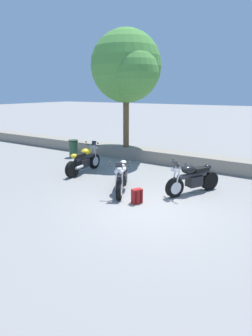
{
  "coord_description": "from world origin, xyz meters",
  "views": [
    {
      "loc": [
        3.06,
        -6.31,
        3.17
      ],
      "look_at": [
        -1.54,
        1.2,
        0.65
      ],
      "focal_mm": 28.7,
      "sensor_mm": 36.0,
      "label": 1
    }
  ],
  "objects_px": {
    "motorcycle_yellow_near_left": "(84,161)",
    "rider_backpack": "(137,195)",
    "trash_bin": "(74,149)",
    "leafy_tree_far_left": "(128,68)",
    "motorcycle_black_far_right": "(192,179)",
    "motorcycle_white_centre": "(122,177)"
  },
  "relations": [
    {
      "from": "motorcycle_yellow_near_left",
      "to": "motorcycle_black_far_right",
      "type": "height_order",
      "value": "same"
    },
    {
      "from": "motorcycle_yellow_near_left",
      "to": "motorcycle_white_centre",
      "type": "relative_size",
      "value": 1.08
    },
    {
      "from": "motorcycle_white_centre",
      "to": "leafy_tree_far_left",
      "type": "height_order",
      "value": "leafy_tree_far_left"
    },
    {
      "from": "rider_backpack",
      "to": "trash_bin",
      "type": "distance_m",
      "value": 6.45
    },
    {
      "from": "motorcycle_black_far_right",
      "to": "trash_bin",
      "type": "distance_m",
      "value": 6.84
    },
    {
      "from": "motorcycle_white_centre",
      "to": "leafy_tree_far_left",
      "type": "relative_size",
      "value": 0.36
    },
    {
      "from": "leafy_tree_far_left",
      "to": "rider_backpack",
      "type": "bearing_deg",
      "value": -56.03
    },
    {
      "from": "motorcycle_yellow_near_left",
      "to": "leafy_tree_far_left",
      "type": "relative_size",
      "value": 0.39
    },
    {
      "from": "motorcycle_yellow_near_left",
      "to": "leafy_tree_far_left",
      "type": "bearing_deg",
      "value": 84.11
    },
    {
      "from": "rider_backpack",
      "to": "motorcycle_black_far_right",
      "type": "bearing_deg",
      "value": 55.17
    },
    {
      "from": "motorcycle_yellow_near_left",
      "to": "motorcycle_white_centre",
      "type": "height_order",
      "value": "same"
    },
    {
      "from": "motorcycle_black_far_right",
      "to": "rider_backpack",
      "type": "relative_size",
      "value": 3.94
    },
    {
      "from": "trash_bin",
      "to": "leafy_tree_far_left",
      "type": "bearing_deg",
      "value": 25.09
    },
    {
      "from": "motorcycle_yellow_near_left",
      "to": "rider_backpack",
      "type": "height_order",
      "value": "motorcycle_yellow_near_left"
    },
    {
      "from": "motorcycle_white_centre",
      "to": "leafy_tree_far_left",
      "type": "bearing_deg",
      "value": 118.55
    },
    {
      "from": "motorcycle_black_far_right",
      "to": "rider_backpack",
      "type": "distance_m",
      "value": 1.98
    },
    {
      "from": "leafy_tree_far_left",
      "to": "motorcycle_white_centre",
      "type": "bearing_deg",
      "value": -61.45
    },
    {
      "from": "trash_bin",
      "to": "motorcycle_white_centre",
      "type": "bearing_deg",
      "value": -31.14
    },
    {
      "from": "motorcycle_white_centre",
      "to": "leafy_tree_far_left",
      "type": "distance_m",
      "value": 5.78
    },
    {
      "from": "leafy_tree_far_left",
      "to": "trash_bin",
      "type": "relative_size",
      "value": 6.17
    },
    {
      "from": "rider_backpack",
      "to": "trash_bin",
      "type": "xyz_separation_m",
      "value": [
        -5.49,
        3.37,
        0.19
      ]
    },
    {
      "from": "motorcycle_black_far_right",
      "to": "trash_bin",
      "type": "height_order",
      "value": "motorcycle_black_far_right"
    }
  ]
}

